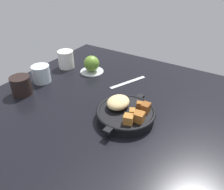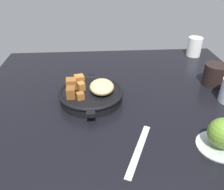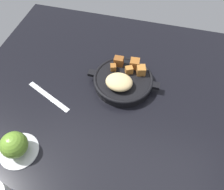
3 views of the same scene
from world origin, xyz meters
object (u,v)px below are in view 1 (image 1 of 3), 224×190
(water_glass_short, at_px, (41,74))
(red_apple, at_px, (92,63))
(cast_iron_skillet, at_px, (125,112))
(butter_knife, at_px, (128,82))
(ceramic_mug_white, at_px, (66,59))
(coffee_mug_dark, at_px, (21,85))

(water_glass_short, bearing_deg, red_apple, -33.67)
(cast_iron_skillet, relative_size, butter_knife, 1.34)
(cast_iron_skillet, relative_size, ceramic_mug_white, 2.94)
(red_apple, xyz_separation_m, butter_knife, (-0.00, -0.20, -0.04))
(red_apple, relative_size, butter_knife, 0.40)
(butter_knife, xyz_separation_m, ceramic_mug_white, (-0.02, 0.33, 0.04))
(water_glass_short, bearing_deg, cast_iron_skillet, -94.72)
(red_apple, distance_m, ceramic_mug_white, 0.14)
(red_apple, bearing_deg, coffee_mug_dark, 158.44)
(coffee_mug_dark, bearing_deg, water_glass_short, 3.79)
(ceramic_mug_white, distance_m, coffee_mug_dark, 0.28)
(red_apple, xyz_separation_m, coffee_mug_dark, (-0.30, 0.12, -0.01))
(butter_knife, bearing_deg, coffee_mug_dark, 157.76)
(red_apple, relative_size, ceramic_mug_white, 0.87)
(cast_iron_skillet, relative_size, red_apple, 3.37)
(ceramic_mug_white, bearing_deg, red_apple, -79.24)
(cast_iron_skillet, height_order, water_glass_short, water_glass_short)
(butter_knife, relative_size, ceramic_mug_white, 2.20)
(butter_knife, height_order, coffee_mug_dark, coffee_mug_dark)
(butter_knife, height_order, ceramic_mug_white, ceramic_mug_white)
(red_apple, distance_m, butter_knife, 0.20)
(water_glass_short, distance_m, coffee_mug_dark, 0.11)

